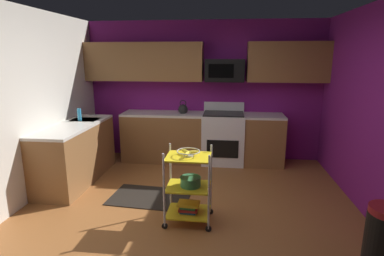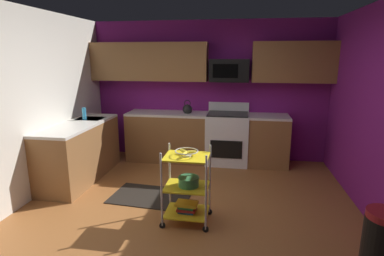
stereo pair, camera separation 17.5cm
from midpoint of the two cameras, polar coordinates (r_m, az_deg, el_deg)
name	(u,v)px [view 2 (the right image)]	position (r m, az deg, el deg)	size (l,w,h in m)	color
floor	(186,217)	(4.04, 0.22, -16.17)	(4.40, 4.80, 0.04)	#995B2D
wall_back	(209,91)	(5.97, 3.91, 6.81)	(4.52, 0.06, 2.60)	#751970
wall_left	(13,109)	(4.50, -29.13, 3.09)	(0.06, 4.80, 2.60)	silver
counter_run	(164,142)	(5.51, -4.34, -2.62)	(3.69, 2.32, 0.92)	brown
oven_range	(227,138)	(5.77, 7.38, -1.79)	(0.76, 0.65, 1.10)	white
upper_cabinets	(203,62)	(5.75, 2.92, 12.08)	(4.40, 0.33, 0.70)	brown
microwave	(229,71)	(5.69, 7.77, 10.45)	(0.70, 0.39, 0.40)	black
rolling_cart	(187,186)	(3.72, 0.39, -10.71)	(0.58, 0.43, 0.91)	silver
fruit_bowl	(187,152)	(3.57, 0.40, -4.48)	(0.27, 0.27, 0.07)	silver
mixing_bowl_large	(189,181)	(3.69, 0.76, -9.79)	(0.25, 0.25, 0.11)	#387F4C
book_stack	(187,207)	(3.83, 0.38, -14.31)	(0.27, 0.19, 0.12)	#1E4C8C
kettle	(187,109)	(5.73, 0.03, 3.51)	(0.21, 0.18, 0.26)	black
dish_soap_bottle	(84,114)	(5.41, -18.39, 2.52)	(0.06, 0.06, 0.20)	#2D8CBF
trash_can	(382,247)	(3.39, 33.02, -17.89)	(0.34, 0.42, 0.66)	black
floor_rug	(151,196)	(4.54, -6.48, -12.40)	(1.10, 0.70, 0.01)	black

